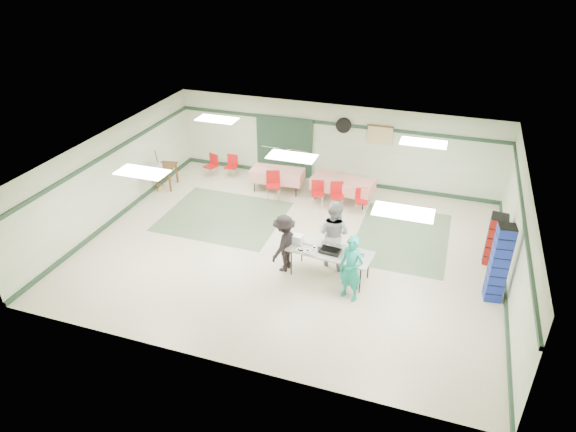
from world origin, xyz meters
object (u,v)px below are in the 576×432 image
(crate_stack_red, at_px, (495,240))
(chair_b, at_px, (318,191))
(serving_table, at_px, (330,252))
(volunteer_teal, at_px, (351,269))
(dining_table_a, at_px, (343,184))
(chair_c, at_px, (361,198))
(crate_stack_blue_b, at_px, (499,264))
(volunteer_grey, at_px, (334,234))
(chair_loose_a, at_px, (232,164))
(chair_loose_b, at_px, (212,163))
(chair_d, at_px, (273,182))
(printer_table, at_px, (166,169))
(dining_table_b, at_px, (277,175))
(crate_stack_blue_a, at_px, (495,238))
(office_printer, at_px, (153,170))
(volunteer_dark, at_px, (284,243))
(chair_a, at_px, (337,193))
(broom, at_px, (159,169))

(crate_stack_red, bearing_deg, chair_b, 162.53)
(serving_table, relative_size, volunteer_teal, 1.30)
(dining_table_a, relative_size, chair_c, 2.61)
(chair_b, bearing_deg, crate_stack_blue_b, -50.24)
(volunteer_grey, relative_size, chair_loose_a, 2.22)
(volunteer_grey, height_order, dining_table_a, volunteer_grey)
(chair_loose_b, bearing_deg, chair_d, 1.47)
(chair_b, height_order, printer_table, chair_b)
(chair_b, xyz_separation_m, crate_stack_blue_b, (5.16, -3.20, 0.49))
(volunteer_grey, distance_m, crate_stack_blue_b, 3.91)
(dining_table_a, bearing_deg, serving_table, -73.54)
(chair_loose_a, distance_m, crate_stack_red, 8.96)
(volunteer_grey, distance_m, dining_table_b, 4.55)
(serving_table, height_order, volunteer_grey, volunteer_grey)
(crate_stack_blue_a, bearing_deg, chair_loose_b, 165.84)
(chair_loose_a, height_order, office_printer, office_printer)
(dining_table_a, relative_size, chair_b, 2.47)
(chair_loose_a, bearing_deg, chair_d, -29.17)
(chair_b, xyz_separation_m, chair_c, (1.38, -0.00, -0.03))
(chair_c, relative_size, crate_stack_blue_b, 0.39)
(crate_stack_blue_a, xyz_separation_m, office_printer, (-10.30, 0.37, 0.27))
(crate_stack_blue_b, bearing_deg, volunteer_dark, -175.20)
(crate_stack_blue_a, bearing_deg, dining_table_a, 155.58)
(chair_loose_a, height_order, chair_loose_b, chair_loose_b)
(volunteer_grey, bearing_deg, crate_stack_red, -143.72)
(serving_table, height_order, volunteer_teal, volunteer_teal)
(crate_stack_blue_a, bearing_deg, chair_b, 164.13)
(crate_stack_blue_b, bearing_deg, chair_loose_a, 153.54)
(volunteer_teal, xyz_separation_m, crate_stack_blue_a, (3.18, 2.77, -0.17))
(volunteer_grey, xyz_separation_m, dining_table_b, (-2.79, 3.58, -0.34))
(dining_table_b, height_order, chair_loose_b, chair_loose_b)
(serving_table, relative_size, volunteer_dark, 1.39)
(crate_stack_blue_a, bearing_deg, chair_loose_a, 163.55)
(volunteer_grey, distance_m, chair_loose_b, 6.56)
(chair_c, xyz_separation_m, crate_stack_red, (3.78, -1.62, 0.21))
(dining_table_b, xyz_separation_m, office_printer, (-3.60, -1.67, 0.36))
(chair_a, bearing_deg, serving_table, -99.67)
(volunteer_teal, relative_size, broom, 1.15)
(office_printer, bearing_deg, volunteer_teal, -22.47)
(dining_table_b, distance_m, chair_loose_a, 1.91)
(volunteer_grey, relative_size, chair_d, 1.97)
(dining_table_b, height_order, crate_stack_red, crate_stack_red)
(serving_table, bearing_deg, crate_stack_blue_a, 34.80)
(volunteer_teal, relative_size, chair_loose_a, 2.01)
(crate_stack_blue_a, bearing_deg, serving_table, -151.37)
(chair_loose_a, distance_m, crate_stack_blue_b, 9.56)
(chair_a, height_order, chair_d, chair_d)
(office_printer, distance_m, broom, 0.53)
(volunteer_dark, relative_size, chair_loose_b, 1.83)
(serving_table, relative_size, chair_loose_a, 2.61)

